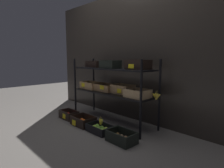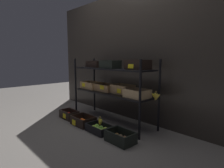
{
  "view_description": "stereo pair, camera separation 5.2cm",
  "coord_description": "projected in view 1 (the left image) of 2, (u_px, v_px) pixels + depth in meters",
  "views": [
    {
      "loc": [
        2.14,
        -2.05,
        1.02
      ],
      "look_at": [
        0.0,
        0.0,
        0.61
      ],
      "focal_mm": 30.47,
      "sensor_mm": 36.0,
      "label": 1
    },
    {
      "loc": [
        2.17,
        -2.01,
        1.02
      ],
      "look_at": [
        0.0,
        0.0,
        0.61
      ],
      "focal_mm": 30.47,
      "sensor_mm": 36.0,
      "label": 2
    }
  ],
  "objects": [
    {
      "name": "storefront_wall",
      "position": [
        129.0,
        56.0,
        3.21
      ],
      "size": [
        3.86,
        0.12,
        2.1
      ],
      "primitive_type": "cube",
      "color": "#2D2823",
      "rests_on": "ground_plane"
    },
    {
      "name": "ground_plane",
      "position": [
        112.0,
        122.0,
        3.07
      ],
      "size": [
        10.0,
        10.0,
        0.0
      ],
      "primitive_type": "plane",
      "color": "#605B56"
    },
    {
      "name": "crate_ground_kiwi",
      "position": [
        122.0,
        138.0,
        2.32
      ],
      "size": [
        0.35,
        0.23,
        0.14
      ],
      "color": "black",
      "rests_on": "ground_plane"
    },
    {
      "name": "crate_ground_apple_green",
      "position": [
        100.0,
        129.0,
        2.63
      ],
      "size": [
        0.37,
        0.23,
        0.11
      ],
      "color": "black",
      "rests_on": "ground_plane"
    },
    {
      "name": "banana_bunch_loose",
      "position": [
        101.0,
        122.0,
        2.6
      ],
      "size": [
        0.1,
        0.04,
        0.12
      ],
      "color": "brown",
      "rests_on": "crate_ground_apple_green"
    },
    {
      "name": "crate_ground_apple_red",
      "position": [
        69.0,
        116.0,
        3.22
      ],
      "size": [
        0.33,
        0.21,
        0.14
      ],
      "color": "black",
      "rests_on": "ground_plane"
    },
    {
      "name": "display_rack",
      "position": [
        112.0,
        81.0,
        2.99
      ],
      "size": [
        1.59,
        0.45,
        1.01
      ],
      "color": "black",
      "rests_on": "ground_plane"
    },
    {
      "name": "crate_ground_tangerine",
      "position": [
        83.0,
        122.0,
        2.91
      ],
      "size": [
        0.36,
        0.26,
        0.14
      ],
      "color": "black",
      "rests_on": "ground_plane"
    }
  ]
}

